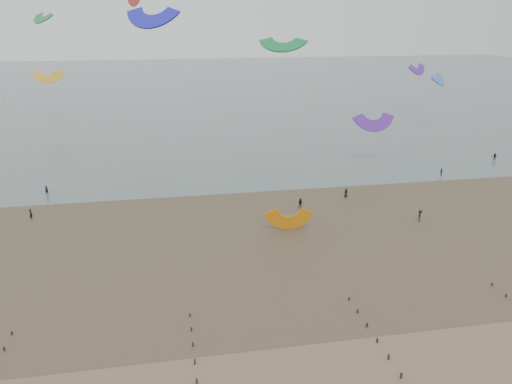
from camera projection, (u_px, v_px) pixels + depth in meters
ground at (354, 375)px, 44.94m from camera, size 500.00×500.00×0.00m
sea_and_shore at (247, 228)px, 76.13m from camera, size 500.00×665.00×0.03m
kitesurfer_lead at (31, 214)px, 79.06m from camera, size 0.75×0.75×1.75m
kitesurfers at (416, 185)px, 92.59m from camera, size 116.04×30.69×1.84m
grounded_kite at (289, 229)px, 75.78m from camera, size 6.69×5.46×3.42m
kites_airborne at (193, 54)px, 122.39m from camera, size 249.93×126.13×36.36m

